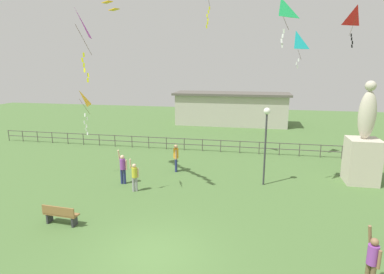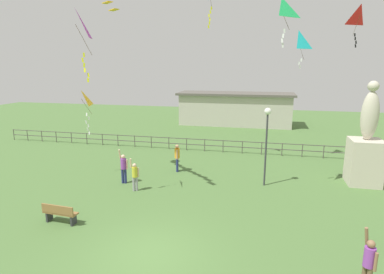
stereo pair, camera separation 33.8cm
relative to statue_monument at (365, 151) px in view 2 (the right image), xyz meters
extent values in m
plane|color=#4C7038|center=(-9.15, -9.16, -1.86)|extent=(80.00, 80.00, 0.00)
cube|color=beige|center=(0.00, 0.00, -0.60)|extent=(1.66, 1.66, 2.52)
ellipsoid|color=beige|center=(0.00, 0.00, 1.97)|extent=(0.90, 0.76, 2.63)
sphere|color=beige|center=(0.00, 0.00, 3.54)|extent=(0.56, 0.56, 0.56)
cylinder|color=#38383D|center=(-5.32, -1.49, 0.12)|extent=(0.10, 0.10, 3.96)
sphere|color=white|center=(-5.32, -1.49, 2.25)|extent=(0.36, 0.36, 0.36)
cube|color=olive|center=(-13.59, -7.78, -1.41)|extent=(1.52, 0.49, 0.06)
cube|color=olive|center=(-13.60, -7.95, -1.19)|extent=(1.50, 0.15, 0.36)
cube|color=#333338|center=(-14.19, -7.74, -1.64)|extent=(0.08, 0.36, 0.45)
cube|color=#333338|center=(-12.99, -7.81, -1.64)|extent=(0.08, 0.36, 0.45)
cylinder|color=navy|center=(-10.65, -0.20, -1.43)|extent=(0.15, 0.15, 0.87)
cylinder|color=navy|center=(-10.60, -0.36, -1.43)|extent=(0.15, 0.15, 0.87)
cylinder|color=orange|center=(-10.62, -0.28, -0.69)|extent=(0.32, 0.32, 0.62)
sphere|color=tan|center=(-10.62, -0.28, -0.26)|extent=(0.23, 0.23, 0.23)
cylinder|color=tan|center=(-10.68, -0.07, -0.72)|extent=(0.10, 0.10, 0.58)
cylinder|color=tan|center=(-10.57, -0.48, -0.72)|extent=(0.10, 0.10, 0.58)
cylinder|color=#99999E|center=(-12.00, -3.84, -1.48)|extent=(0.13, 0.13, 0.76)
cylinder|color=#99999E|center=(-11.87, -3.78, -1.48)|extent=(0.13, 0.13, 0.76)
cylinder|color=gold|center=(-11.93, -3.81, -0.83)|extent=(0.28, 0.28, 0.54)
sphere|color=beige|center=(-11.93, -3.81, -0.46)|extent=(0.20, 0.20, 0.20)
cylinder|color=beige|center=(-12.12, -3.85, -0.36)|extent=(0.13, 0.16, 0.52)
cylinder|color=beige|center=(-11.77, -3.73, -0.87)|extent=(0.08, 0.08, 0.51)
cylinder|color=purple|center=(-2.39, -9.51, -0.73)|extent=(0.31, 0.31, 0.59)
sphere|color=#8C6647|center=(-2.39, -9.51, -0.32)|extent=(0.23, 0.23, 0.23)
cylinder|color=#8C6647|center=(-2.47, -9.31, -0.20)|extent=(0.22, 0.19, 0.57)
cylinder|color=#8C6647|center=(-2.28, -9.68, -0.76)|extent=(0.09, 0.09, 0.56)
cylinder|color=navy|center=(-13.06, -2.92, -1.44)|extent=(0.14, 0.14, 0.84)
cylinder|color=navy|center=(-12.90, -2.90, -1.44)|extent=(0.14, 0.14, 0.84)
cylinder|color=purple|center=(-12.98, -2.91, -0.73)|extent=(0.31, 0.31, 0.59)
sphere|color=beige|center=(-12.98, -2.91, -0.32)|extent=(0.23, 0.23, 0.23)
cylinder|color=beige|center=(-13.19, -2.88, -0.20)|extent=(0.11, 0.24, 0.57)
cylinder|color=beige|center=(-12.78, -2.89, -0.76)|extent=(0.09, 0.09, 0.56)
cube|color=yellow|center=(-9.04, 2.31, 8.08)|extent=(0.09, 0.04, 0.20)
cube|color=yellow|center=(-9.09, 2.28, 7.86)|extent=(0.11, 0.03, 0.21)
cube|color=yellow|center=(-9.17, 2.24, 7.64)|extent=(0.09, 0.01, 0.20)
cube|color=yellow|center=(-9.12, 2.27, 7.42)|extent=(0.09, 0.02, 0.20)
cube|color=yellow|center=(-9.14, 2.26, 7.20)|extent=(0.10, 0.04, 0.21)
cube|color=yellow|center=(-9.19, 2.23, 6.98)|extent=(0.09, 0.04, 0.20)
pyramid|color=#B22DB2|center=(-13.67, -5.49, 6.33)|extent=(0.88, 0.98, 1.30)
cylinder|color=#4C381E|center=(-13.39, -5.37, 5.69)|extent=(0.58, 0.25, 1.30)
cube|color=yellow|center=(-13.43, -5.39, 5.04)|extent=(0.09, 0.04, 0.20)
cube|color=yellow|center=(-13.49, -5.42, 4.82)|extent=(0.11, 0.02, 0.21)
cube|color=yellow|center=(-13.45, -5.40, 4.60)|extent=(0.12, 0.04, 0.21)
cube|color=yellow|center=(-13.44, -5.39, 4.38)|extent=(0.10, 0.05, 0.20)
cube|color=yellow|center=(-13.31, -5.33, 4.16)|extent=(0.12, 0.04, 0.21)
cube|color=yellow|center=(-13.34, -5.35, 3.94)|extent=(0.08, 0.02, 0.20)
pyramid|color=yellow|center=(-15.84, -2.04, 2.72)|extent=(0.87, 1.16, 0.91)
cylinder|color=#4C381E|center=(-15.59, -1.95, 2.27)|extent=(0.52, 0.20, 0.91)
cube|color=white|center=(-15.61, -1.96, 1.80)|extent=(0.09, 0.04, 0.20)
cube|color=white|center=(-15.51, -1.91, 1.58)|extent=(0.10, 0.04, 0.20)
cube|color=white|center=(-15.67, -1.99, 1.36)|extent=(0.10, 0.04, 0.21)
cube|color=white|center=(-15.57, -1.94, 1.14)|extent=(0.10, 0.03, 0.20)
cube|color=white|center=(-15.61, -1.96, 0.92)|extent=(0.11, 0.05, 0.21)
cube|color=white|center=(-15.55, -1.93, 0.70)|extent=(0.09, 0.04, 0.20)
pyramid|color=red|center=(-0.06, 3.85, 7.63)|extent=(1.11, 0.90, 1.20)
cylinder|color=#4C381E|center=(-0.17, 4.06, 7.04)|extent=(0.24, 0.43, 1.20)
cube|color=black|center=(-0.22, 4.03, 6.46)|extent=(0.10, 0.01, 0.21)
cube|color=black|center=(-0.16, 4.06, 6.24)|extent=(0.10, 0.04, 0.20)
cube|color=black|center=(-0.09, 4.10, 6.02)|extent=(0.12, 0.04, 0.21)
cube|color=black|center=(-0.09, 4.09, 5.80)|extent=(0.11, 0.02, 0.21)
pyramid|color=#19B2B2|center=(-3.57, 4.31, 6.18)|extent=(1.20, 1.16, 1.22)
cylinder|color=#4C381E|center=(-3.36, 4.06, 5.57)|extent=(0.44, 0.51, 1.22)
cube|color=white|center=(-3.30, 4.10, 4.95)|extent=(0.09, 0.04, 0.20)
cube|color=white|center=(-3.42, 4.03, 4.73)|extent=(0.11, 0.01, 0.21)
cube|color=white|center=(-3.34, 4.08, 4.51)|extent=(0.09, 0.05, 0.20)
pyramid|color=#1EB759|center=(-4.97, -2.13, 7.15)|extent=(1.15, 1.15, 0.96)
cylinder|color=#4C381E|center=(-4.77, -2.33, 6.67)|extent=(0.43, 0.42, 0.96)
cube|color=white|center=(-4.77, -2.33, 6.17)|extent=(0.11, 0.02, 0.21)
cube|color=white|center=(-4.81, -2.35, 5.95)|extent=(0.10, 0.05, 0.20)
cube|color=white|center=(-4.85, -2.37, 5.73)|extent=(0.11, 0.04, 0.21)
cube|color=white|center=(-4.80, -2.35, 5.51)|extent=(0.09, 0.01, 0.20)
cube|color=yellow|center=(-12.44, -4.85, 7.28)|extent=(0.62, 0.55, 0.03)
cube|color=yellow|center=(-11.97, -5.22, 6.90)|extent=(0.61, 0.57, 0.03)
cylinder|color=#4C4742|center=(-27.13, 4.84, -1.39)|extent=(0.06, 0.06, 0.95)
cylinder|color=#4C4742|center=(-25.72, 4.84, -1.39)|extent=(0.06, 0.06, 0.95)
cylinder|color=#4C4742|center=(-24.27, 4.84, -1.39)|extent=(0.06, 0.06, 0.95)
cylinder|color=#4C4742|center=(-22.85, 4.84, -1.39)|extent=(0.06, 0.06, 0.95)
cylinder|color=#4C4742|center=(-21.37, 4.84, -1.39)|extent=(0.06, 0.06, 0.95)
cylinder|color=#4C4742|center=(-19.93, 4.84, -1.39)|extent=(0.06, 0.06, 0.95)
cylinder|color=#4C4742|center=(-18.49, 4.84, -1.39)|extent=(0.06, 0.06, 0.95)
cylinder|color=#4C4742|center=(-17.10, 4.84, -1.39)|extent=(0.06, 0.06, 0.95)
cylinder|color=#4C4742|center=(-15.62, 4.84, -1.39)|extent=(0.06, 0.06, 0.95)
cylinder|color=#4C4742|center=(-14.20, 4.84, -1.39)|extent=(0.06, 0.06, 0.95)
cylinder|color=#4C4742|center=(-12.73, 4.84, -1.39)|extent=(0.06, 0.06, 0.95)
cylinder|color=#4C4742|center=(-11.29, 4.84, -1.39)|extent=(0.06, 0.06, 0.95)
cylinder|color=#4C4742|center=(-9.86, 4.84, -1.39)|extent=(0.06, 0.06, 0.95)
cylinder|color=#4C4742|center=(-8.44, 4.84, -1.39)|extent=(0.06, 0.06, 0.95)
cylinder|color=#4C4742|center=(-6.99, 4.84, -1.39)|extent=(0.06, 0.06, 0.95)
cylinder|color=#4C4742|center=(-5.57, 4.84, -1.39)|extent=(0.06, 0.06, 0.95)
cylinder|color=#4C4742|center=(-4.10, 4.84, -1.39)|extent=(0.06, 0.06, 0.95)
cylinder|color=#4C4742|center=(-2.70, 4.84, -1.39)|extent=(0.06, 0.06, 0.95)
cylinder|color=#4C4742|center=(-1.25, 4.84, -1.39)|extent=(0.06, 0.06, 0.95)
cylinder|color=#4C4742|center=(0.18, 4.84, -1.39)|extent=(0.06, 0.06, 0.95)
cylinder|color=#4C4742|center=(1.66, 4.84, -1.39)|extent=(0.06, 0.06, 0.95)
cube|color=#4C4742|center=(-9.15, 4.84, -0.95)|extent=(36.00, 0.05, 0.05)
cube|color=#4C4742|center=(-9.15, 4.84, -1.39)|extent=(36.00, 0.05, 0.05)
cube|color=#B7B2A3|center=(-8.68, 16.84, -0.21)|extent=(12.01, 3.70, 3.32)
cube|color=#59544C|center=(-8.68, 16.84, 1.57)|extent=(12.61, 4.30, 0.24)
camera|label=1|loc=(-5.83, -18.53, 4.56)|focal=29.70mm
camera|label=2|loc=(-5.50, -18.46, 4.56)|focal=29.70mm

